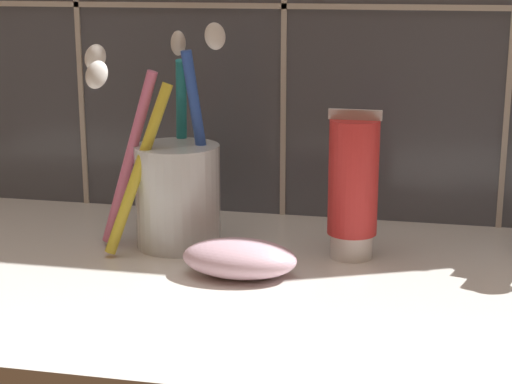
# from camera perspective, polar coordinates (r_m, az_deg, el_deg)

# --- Properties ---
(sink_counter) EXTENTS (0.80, 0.36, 0.02)m
(sink_counter) POSITION_cam_1_polar(r_m,az_deg,el_deg) (0.66, -2.62, -6.34)
(sink_counter) COLOR silver
(sink_counter) RESTS_ON ground
(toothbrush_cup) EXTENTS (0.12, 0.12, 0.19)m
(toothbrush_cup) POSITION_cam_1_polar(r_m,az_deg,el_deg) (0.72, -5.39, 0.37)
(toothbrush_cup) COLOR silver
(toothbrush_cup) RESTS_ON sink_counter
(toothpaste_tube) EXTENTS (0.04, 0.04, 0.12)m
(toothpaste_tube) POSITION_cam_1_polar(r_m,az_deg,el_deg) (0.69, 6.49, 0.39)
(toothpaste_tube) COLOR white
(toothpaste_tube) RESTS_ON sink_counter
(soap_bar) EXTENTS (0.09, 0.05, 0.03)m
(soap_bar) POSITION_cam_1_polar(r_m,az_deg,el_deg) (0.65, -1.06, -4.38)
(soap_bar) COLOR #DBB2C6
(soap_bar) RESTS_ON sink_counter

